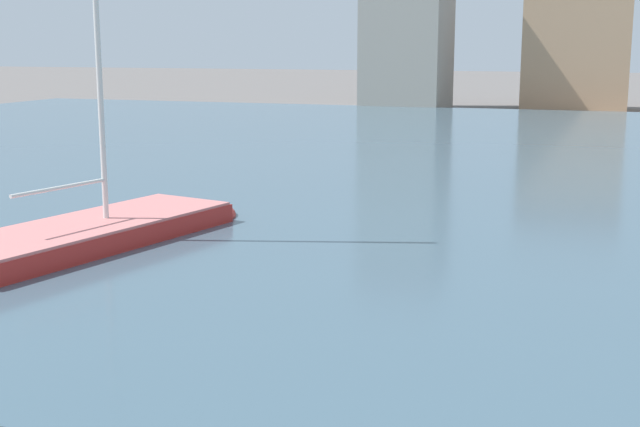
# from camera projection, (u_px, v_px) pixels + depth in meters

# --- Properties ---
(harbor_water) EXTENTS (78.07, 50.20, 0.37)m
(harbor_water) POSITION_uv_depth(u_px,v_px,m) (541.00, 165.00, 31.73)
(harbor_water) COLOR #3D5666
(harbor_water) RESTS_ON ground
(sailboat_red) EXTENTS (3.90, 8.35, 9.60)m
(sailboat_red) POSITION_uv_depth(u_px,v_px,m) (114.00, 234.00, 18.91)
(sailboat_red) COLOR red
(sailboat_red) RESTS_ON ground
(townhouse_wide_warehouse) EXTENTS (5.62, 6.35, 13.19)m
(townhouse_wide_warehouse) POSITION_uv_depth(u_px,v_px,m) (408.00, 14.00, 59.98)
(townhouse_wide_warehouse) COLOR gray
(townhouse_wide_warehouse) RESTS_ON ground
(townhouse_corner_house) EXTENTS (7.14, 5.39, 8.71)m
(townhouse_corner_house) POSITION_uv_depth(u_px,v_px,m) (577.00, 47.00, 59.47)
(townhouse_corner_house) COLOR tan
(townhouse_corner_house) RESTS_ON ground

